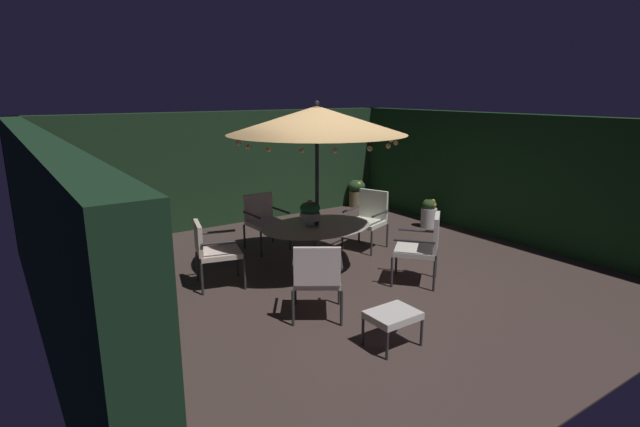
# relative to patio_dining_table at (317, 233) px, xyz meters

# --- Properties ---
(ground_plane) EXTENTS (7.93, 7.82, 0.02)m
(ground_plane) POSITION_rel_patio_dining_table_xyz_m (0.22, -0.20, -0.65)
(ground_plane) COLOR #473732
(hedge_backdrop_rear) EXTENTS (7.93, 0.30, 2.33)m
(hedge_backdrop_rear) POSITION_rel_patio_dining_table_xyz_m (0.22, 3.56, 0.52)
(hedge_backdrop_rear) COLOR #1C351E
(hedge_backdrop_rear) RESTS_ON ground_plane
(hedge_backdrop_left) EXTENTS (0.30, 7.82, 2.33)m
(hedge_backdrop_left) POSITION_rel_patio_dining_table_xyz_m (-3.60, -0.20, 0.52)
(hedge_backdrop_left) COLOR #18341F
(hedge_backdrop_left) RESTS_ON ground_plane
(hedge_backdrop_right) EXTENTS (0.30, 7.82, 2.33)m
(hedge_backdrop_right) POSITION_rel_patio_dining_table_xyz_m (4.03, -0.20, 0.52)
(hedge_backdrop_right) COLOR #173719
(hedge_backdrop_right) RESTS_ON ground_plane
(patio_dining_table) EXTENTS (1.75, 1.33, 0.76)m
(patio_dining_table) POSITION_rel_patio_dining_table_xyz_m (0.00, 0.00, 0.00)
(patio_dining_table) COLOR #292B31
(patio_dining_table) RESTS_ON ground_plane
(patio_umbrella) EXTENTS (2.61, 2.61, 2.60)m
(patio_umbrella) POSITION_rel_patio_dining_table_xyz_m (0.00, -0.00, 1.68)
(patio_umbrella) COLOR #2A2834
(patio_umbrella) RESTS_ON ground_plane
(centerpiece_planter) EXTENTS (0.30, 0.30, 0.39)m
(centerpiece_planter) POSITION_rel_patio_dining_table_xyz_m (-0.09, 0.06, 0.33)
(centerpiece_planter) COLOR beige
(centerpiece_planter) RESTS_ON patio_dining_table
(patio_chair_north) EXTENTS (0.84, 0.84, 1.03)m
(patio_chair_north) POSITION_rel_patio_dining_table_xyz_m (1.03, -1.20, -0.05)
(patio_chair_north) COLOR #302D32
(patio_chair_north) RESTS_ON ground_plane
(patio_chair_northeast) EXTENTS (0.78, 0.78, 1.02)m
(patio_chair_northeast) POSITION_rel_patio_dining_table_xyz_m (1.48, 0.56, -0.06)
(patio_chair_northeast) COLOR #323130
(patio_chair_northeast) RESTS_ON ground_plane
(patio_chair_east) EXTENTS (0.65, 0.65, 0.95)m
(patio_chair_east) POSITION_rel_patio_dining_table_xyz_m (-0.08, 1.57, -0.09)
(patio_chair_east) COLOR #2F2E2B
(patio_chair_east) RESTS_ON ground_plane
(patio_chair_southeast) EXTENTS (0.74, 0.71, 0.96)m
(patio_chair_southeast) POSITION_rel_patio_dining_table_xyz_m (-1.52, 0.39, -0.07)
(patio_chair_southeast) COLOR #2C2D2C
(patio_chair_southeast) RESTS_ON ground_plane
(patio_chair_south) EXTENTS (0.85, 0.86, 0.98)m
(patio_chair_south) POSITION_rel_patio_dining_table_xyz_m (-0.88, -1.31, -0.07)
(patio_chair_south) COLOR #2E2F30
(patio_chair_south) RESTS_ON ground_plane
(ottoman_footrest) EXTENTS (0.54, 0.43, 0.40)m
(ottoman_footrest) POSITION_rel_patio_dining_table_xyz_m (-0.57, -2.32, -0.30)
(ottoman_footrest) COLOR #2B282E
(ottoman_footrest) RESTS_ON ground_plane
(potted_plant_back_right) EXTENTS (0.42, 0.42, 0.57)m
(potted_plant_back_right) POSITION_rel_patio_dining_table_xyz_m (-2.85, 3.17, -0.33)
(potted_plant_back_right) COLOR beige
(potted_plant_back_right) RESTS_ON ground_plane
(potted_plant_left_near) EXTENTS (0.42, 0.42, 0.64)m
(potted_plant_left_near) POSITION_rel_patio_dining_table_xyz_m (3.33, 3.22, -0.29)
(potted_plant_left_near) COLOR olive
(potted_plant_left_near) RESTS_ON ground_plane
(potted_plant_right_far) EXTENTS (0.32, 0.32, 0.58)m
(potted_plant_right_far) POSITION_rel_patio_dining_table_xyz_m (3.38, 0.90, -0.35)
(potted_plant_right_far) COLOR silver
(potted_plant_right_far) RESTS_ON ground_plane
(potted_plant_back_left) EXTENTS (0.38, 0.39, 0.64)m
(potted_plant_back_left) POSITION_rel_patio_dining_table_xyz_m (-1.66, 2.87, -0.30)
(potted_plant_back_left) COLOR silver
(potted_plant_back_left) RESTS_ON ground_plane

